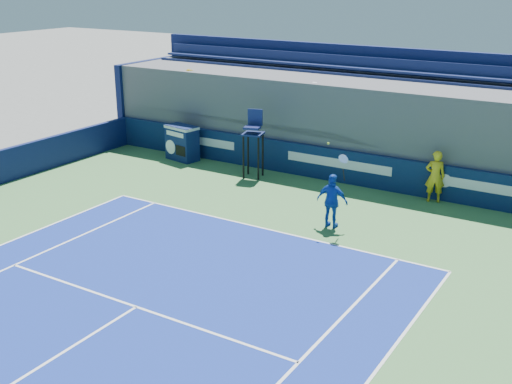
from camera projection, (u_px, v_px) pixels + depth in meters
The scene contains 6 objects.
ball_person at pixel (435, 176), 20.68m from camera, with size 0.63×0.41×1.72m, color gold.
back_hoarding at pixel (339, 166), 22.76m from camera, with size 20.40×0.21×1.20m.
match_clock at pixel (182, 142), 25.40m from camera, with size 1.43×0.96×1.40m.
umpire_chair at pixel (253, 136), 23.00m from camera, with size 0.86×0.86×2.48m.
tennis_player at pixel (332, 201), 18.59m from camera, with size 0.98×0.45×2.57m.
stadium_seating at pixel (363, 121), 24.02m from camera, with size 21.00×4.05×4.40m.
Camera 1 is at (8.98, -3.01, 7.11)m, focal length 45.00 mm.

